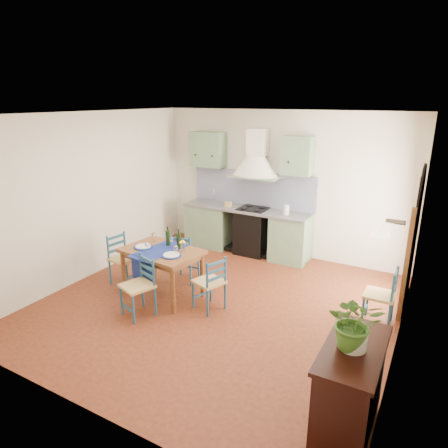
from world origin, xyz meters
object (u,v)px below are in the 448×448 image
(chair_near, at_px, (139,286))
(potted_plant, at_px, (355,322))
(sideboard, at_px, (349,387))
(dining_table, at_px, (162,255))

(chair_near, bearing_deg, potted_plant, -13.94)
(sideboard, distance_m, potted_plant, 0.68)
(sideboard, bearing_deg, chair_near, 166.46)
(dining_table, bearing_deg, potted_plant, -24.02)
(dining_table, xyz_separation_m, potted_plant, (3.16, -1.41, 0.51))
(dining_table, xyz_separation_m, chair_near, (0.08, -0.64, -0.23))
(chair_near, xyz_separation_m, sideboard, (3.09, -0.74, 0.06))
(chair_near, distance_m, sideboard, 3.18)
(dining_table, distance_m, potted_plant, 3.49)
(chair_near, bearing_deg, dining_table, 96.94)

